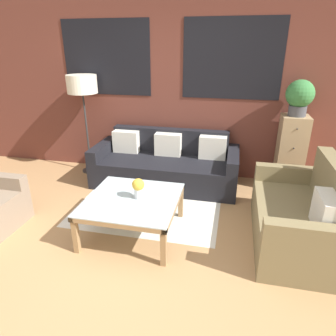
{
  "coord_description": "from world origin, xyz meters",
  "views": [
    {
      "loc": [
        1.04,
        -2.18,
        2.0
      ],
      "look_at": [
        0.28,
        1.23,
        0.55
      ],
      "focal_mm": 32.0,
      "sensor_mm": 36.0,
      "label": 1
    }
  ],
  "objects": [
    {
      "name": "coffee_table",
      "position": [
        0.03,
        0.56,
        0.38
      ],
      "size": [
        0.99,
        0.99,
        0.44
      ],
      "color": "silver",
      "rests_on": "ground_plane"
    },
    {
      "name": "drawer_cabinet",
      "position": [
        1.88,
        2.17,
        0.54
      ],
      "size": [
        0.37,
        0.39,
        1.09
      ],
      "color": "tan",
      "rests_on": "ground_plane"
    },
    {
      "name": "floor_lamp",
      "position": [
        -1.26,
        2.12,
        1.38
      ],
      "size": [
        0.46,
        0.46,
        1.57
      ],
      "color": "#2D2D2D",
      "rests_on": "ground_plane"
    },
    {
      "name": "potted_plant",
      "position": [
        1.88,
        2.17,
        1.36
      ],
      "size": [
        0.37,
        0.37,
        0.48
      ],
      "color": "#47474C",
      "rests_on": "drawer_cabinet"
    },
    {
      "name": "ground_plane",
      "position": [
        0.0,
        0.0,
        0.0
      ],
      "size": [
        16.0,
        16.0,
        0.0
      ],
      "primitive_type": "plane",
      "color": "#AD7F51"
    },
    {
      "name": "settee_vintage",
      "position": [
        1.82,
        0.77,
        0.31
      ],
      "size": [
        0.8,
        1.46,
        0.92
      ],
      "color": "olive",
      "rests_on": "ground_plane"
    },
    {
      "name": "rug",
      "position": [
        0.03,
        1.18,
        0.0
      ],
      "size": [
        1.87,
        1.44,
        0.0
      ],
      "color": "silver",
      "rests_on": "ground_plane"
    },
    {
      "name": "wall_back_brick",
      "position": [
        0.0,
        2.44,
        1.41
      ],
      "size": [
        8.4,
        0.09,
        2.8
      ],
      "color": "brown",
      "rests_on": "ground_plane"
    },
    {
      "name": "flower_vase",
      "position": [
        0.1,
        0.58,
        0.57
      ],
      "size": [
        0.13,
        0.13,
        0.23
      ],
      "color": "silver",
      "rests_on": "coffee_table"
    },
    {
      "name": "couch_dark",
      "position": [
        0.09,
        1.95,
        0.28
      ],
      "size": [
        2.14,
        0.88,
        0.78
      ],
      "color": "black",
      "rests_on": "ground_plane"
    }
  ]
}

